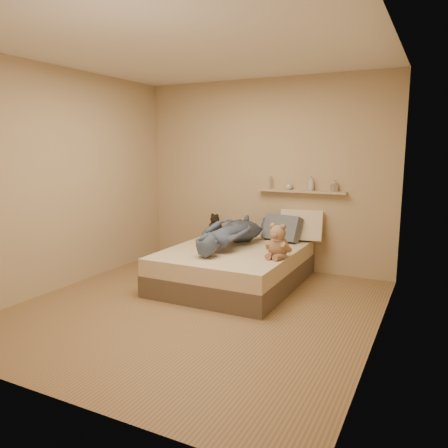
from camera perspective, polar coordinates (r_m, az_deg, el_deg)
The scene contains 10 objects.
room at distance 4.43m, azimuth -3.79°, elevation 5.10°, with size 3.80×3.80×3.80m.
bed at distance 5.43m, azimuth 1.33°, elevation -5.55°, with size 1.50×1.90×0.45m.
game_console at distance 4.89m, azimuth -2.45°, elevation -2.93°, with size 0.16×0.09×0.05m.
teddy_bear at distance 4.92m, azimuth 7.02°, elevation -2.56°, with size 0.33×0.32×0.40m.
dark_plush at distance 6.23m, azimuth -1.15°, elevation -0.18°, with size 0.20×0.20×0.30m.
pillow_cream at distance 5.89m, azimuth 10.08°, elevation -0.23°, with size 0.55×0.16×0.40m, color beige.
pillow_grey at distance 5.83m, azimuth 7.59°, elevation -0.57°, with size 0.50×0.14×0.34m, color slate.
person at distance 5.45m, azimuth 0.94°, elevation -1.07°, with size 0.55×1.52×0.36m, color #3F4964.
wall_shelf at distance 5.91m, azimuth 10.00°, elevation 4.22°, with size 1.20×0.12×0.03m, color tan.
shelf_bottles at distance 5.88m, azimuth 10.86°, elevation 5.08°, with size 0.94×0.10×0.19m.
Camera 1 is at (2.23, -3.80, 1.66)m, focal length 35.00 mm.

